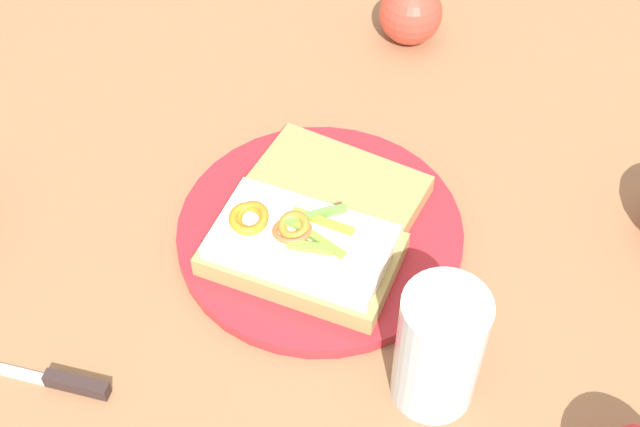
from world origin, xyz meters
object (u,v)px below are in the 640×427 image
sandwich (300,248)px  apple_3 (411,13)px  plate (320,232)px  bread_slice_side (337,188)px  drinking_glass (439,349)px  knife (60,381)px

sandwich → apple_3: 0.35m
plate → bread_slice_side: 0.05m
drinking_glass → knife: drinking_glass is taller
plate → knife: 0.27m
drinking_glass → knife: size_ratio=1.03×
knife → drinking_glass: bearing=-166.0°
plate → drinking_glass: (0.17, 0.07, 0.05)m
bread_slice_side → apple_3: bearing=-81.2°
sandwich → drinking_glass: bearing=154.1°
bread_slice_side → drinking_glass: drinking_glass is taller
sandwich → bread_slice_side: 0.09m
bread_slice_side → drinking_glass: size_ratio=1.31×
bread_slice_side → knife: 0.30m
plate → sandwich: 0.05m
sandwich → bread_slice_side: size_ratio=1.23×
apple_3 → bread_slice_side: bearing=-25.8°
apple_3 → knife: (0.41, -0.37, -0.03)m
sandwich → plate: bearing=-92.0°
sandwich → drinking_glass: drinking_glass is taller
bread_slice_side → apple_3: apple_3 is taller
bread_slice_side → knife: size_ratio=1.35×
bread_slice_side → apple_3: (-0.24, 0.12, 0.01)m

